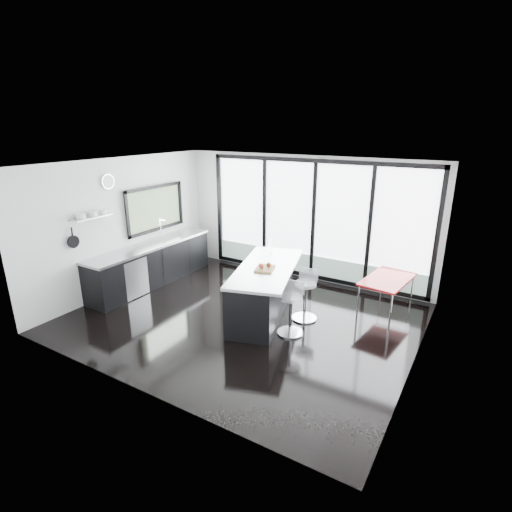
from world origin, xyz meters
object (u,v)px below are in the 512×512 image
Objects in this scene: bar_stool_near at (291,315)px; red_table at (386,295)px; bar_stool_far at (305,301)px; island at (262,290)px.

red_table is (1.17, 1.74, -0.02)m from bar_stool_near.
island is at bearing -172.65° from bar_stool_far.
red_table is (1.97, 1.31, -0.15)m from island.
bar_stool_near reaches higher than red_table.
bar_stool_near is 0.57× the size of red_table.
island is 2.02× the size of red_table.
island is at bearing 148.97° from bar_stool_near.
bar_stool_near is at bearing -123.97° from red_table.
bar_stool_far is (0.78, 0.20, -0.12)m from island.
island is 0.91m from bar_stool_near.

